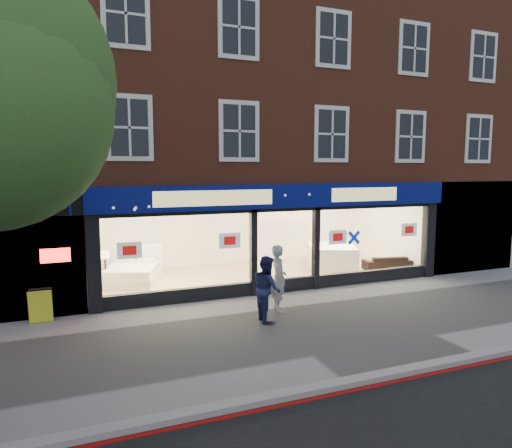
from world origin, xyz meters
TOP-DOWN VIEW (x-y plane):
  - ground at (0.00, 0.00)m, footprint 120.00×120.00m
  - kerb_line at (0.00, -3.10)m, footprint 60.00×0.10m
  - kerb_stone at (0.00, -2.90)m, footprint 60.00×0.25m
  - showroom_floor at (0.00, 5.25)m, footprint 11.00×4.50m
  - building at (-0.02, 6.93)m, footprint 19.00×8.26m
  - display_bed at (-4.25, 5.58)m, footprint 2.18×2.39m
  - bedside_table at (-5.10, 5.29)m, footprint 0.55×0.55m
  - mattress_stack at (2.96, 5.26)m, footprint 2.27×2.52m
  - sofa at (4.60, 4.09)m, footprint 1.83×1.06m
  - a_board at (-6.78, 2.70)m, footprint 0.55×0.36m
  - pedestrian_grey at (-0.99, 1.39)m, footprint 0.50×0.69m
  - pedestrian_blue at (-1.57, 0.80)m, footprint 0.65×0.82m

SIDE VIEW (x-z plane):
  - ground at x=0.00m, z-range 0.00..0.00m
  - kerb_line at x=0.00m, z-range 0.00..0.01m
  - showroom_floor at x=0.00m, z-range 0.00..0.10m
  - kerb_stone at x=0.00m, z-range 0.00..0.12m
  - sofa at x=4.60m, z-range 0.10..0.60m
  - bedside_table at x=-5.10m, z-range 0.10..0.65m
  - display_bed at x=-4.25m, z-range -0.14..0.96m
  - a_board at x=-6.78m, z-range 0.00..0.84m
  - mattress_stack at x=2.96m, z-range 0.10..0.91m
  - pedestrian_blue at x=-1.57m, z-range 0.00..1.63m
  - pedestrian_grey at x=-0.99m, z-range 0.00..1.77m
  - building at x=-0.02m, z-range 1.52..11.82m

